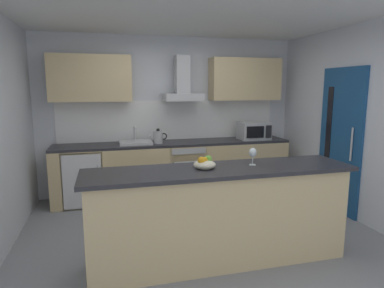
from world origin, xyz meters
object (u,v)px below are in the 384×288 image
at_px(fruit_bowl, 205,164).
at_px(refrigerator, 84,177).
at_px(oven, 185,168).
at_px(wine_glass, 253,153).
at_px(microwave, 254,131).
at_px(kettle, 158,137).
at_px(sink, 136,142).
at_px(range_hood, 183,87).

bearing_deg(fruit_bowl, refrigerator, 120.97).
bearing_deg(oven, wine_glass, -84.48).
bearing_deg(microwave, fruit_bowl, -125.57).
bearing_deg(kettle, microwave, 0.20).
bearing_deg(refrigerator, oven, 0.10).
bearing_deg(sink, refrigerator, -179.02).
bearing_deg(oven, refrigerator, -179.90).
xyz_separation_m(kettle, fruit_bowl, (0.13, -2.11, 0.03)).
bearing_deg(fruit_bowl, kettle, 93.51).
height_order(sink, kettle, sink).
xyz_separation_m(refrigerator, microwave, (2.80, -0.03, 0.62)).
bearing_deg(wine_glass, kettle, 107.00).
distance_m(sink, range_hood, 1.17).
bearing_deg(sink, kettle, -7.25).
distance_m(sink, wine_glass, 2.37).
relative_size(refrigerator, fruit_bowl, 3.86).
bearing_deg(kettle, range_hood, 20.50).
bearing_deg(refrigerator, wine_glass, -49.88).
relative_size(sink, kettle, 1.73).
bearing_deg(sink, fruit_bowl, -77.42).
xyz_separation_m(refrigerator, kettle, (1.15, -0.03, 0.58)).
bearing_deg(fruit_bowl, range_hood, 82.30).
distance_m(refrigerator, fruit_bowl, 2.57).
height_order(oven, sink, sink).
bearing_deg(kettle, sink, 172.75).
height_order(wine_glass, fruit_bowl, wine_glass).
height_order(kettle, fruit_bowl, kettle).
xyz_separation_m(microwave, wine_glass, (-1.00, -2.11, 0.06)).
relative_size(microwave, range_hood, 0.69).
distance_m(refrigerator, kettle, 1.29).
height_order(refrigerator, wine_glass, wine_glass).
bearing_deg(fruit_bowl, wine_glass, 0.69).
bearing_deg(microwave, oven, 178.67).
xyz_separation_m(refrigerator, range_hood, (1.59, 0.13, 1.36)).
height_order(refrigerator, sink, sink).
distance_m(refrigerator, range_hood, 2.10).
relative_size(refrigerator, kettle, 2.94).
bearing_deg(kettle, oven, 4.41).
bearing_deg(fruit_bowl, sink, 102.58).
bearing_deg(oven, fruit_bowl, -98.16).
relative_size(microwave, kettle, 1.73).
bearing_deg(sink, microwave, -1.12).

